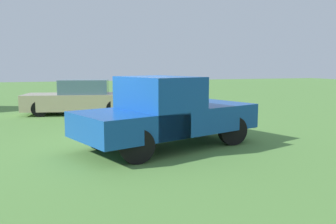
% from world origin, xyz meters
% --- Properties ---
extents(ground_plane, '(80.00, 80.00, 0.00)m').
position_xyz_m(ground_plane, '(0.00, 0.00, 0.00)').
color(ground_plane, '#54843D').
extents(pickup_truck, '(5.04, 3.38, 1.80)m').
position_xyz_m(pickup_truck, '(-0.69, 0.59, 0.93)').
color(pickup_truck, black).
rests_on(pickup_truck, ground_plane).
extents(sedan_near, '(4.80, 2.66, 1.47)m').
position_xyz_m(sedan_near, '(0.71, -6.65, 0.68)').
color(sedan_near, black).
rests_on(sedan_near, ground_plane).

